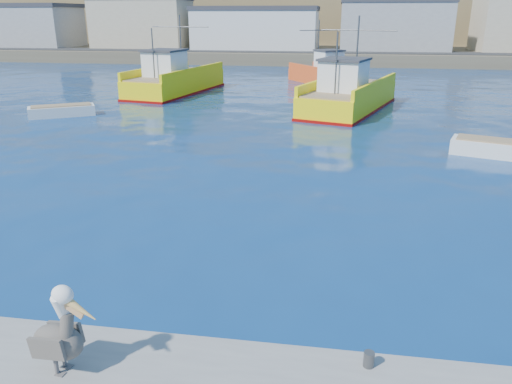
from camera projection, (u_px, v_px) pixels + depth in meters
ground at (241, 284)px, 12.88m from camera, size 260.00×260.00×0.00m
dock_bollards at (239, 346)px, 9.41m from camera, size 36.20×0.20×0.30m
far_shore at (330, 3)px, 111.47m from camera, size 200.00×81.00×24.00m
trawler_yellow_a at (174, 80)px, 43.80m from camera, size 6.25×12.63×6.61m
trawler_yellow_b at (349, 95)px, 35.87m from camera, size 7.51×12.40×6.57m
boat_orange at (323, 73)px, 49.83m from camera, size 7.17×8.63×6.08m
skiff_left at (62, 112)px, 34.01m from camera, size 4.41×3.46×0.92m
skiff_mid at (500, 150)px, 24.33m from camera, size 4.80×2.96×0.98m
pelican at (60, 335)px, 8.73m from camera, size 1.45×0.72×1.78m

